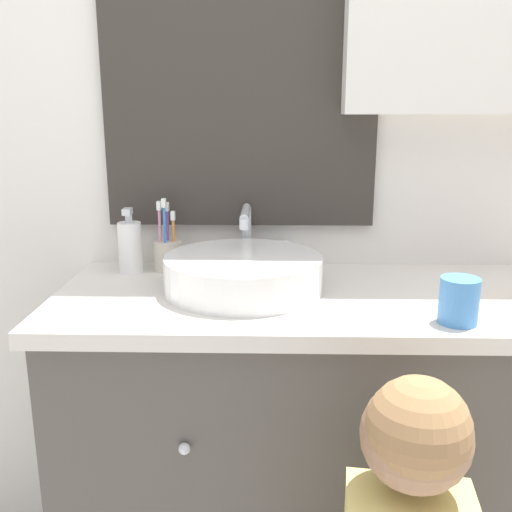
{
  "coord_description": "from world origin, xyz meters",
  "views": [
    {
      "loc": [
        -0.1,
        -0.9,
        1.29
      ],
      "look_at": [
        -0.13,
        0.29,
        0.98
      ],
      "focal_mm": 40.0,
      "sensor_mm": 36.0,
      "label": 1
    }
  ],
  "objects_px": {
    "sink_basin": "(244,271)",
    "soap_dispenser": "(130,247)",
    "drinking_cup": "(459,301)",
    "toothbrush_holder": "(168,253)"
  },
  "relations": [
    {
      "from": "sink_basin",
      "to": "drinking_cup",
      "type": "xyz_separation_m",
      "value": [
        0.43,
        -0.2,
        0.0
      ]
    },
    {
      "from": "soap_dispenser",
      "to": "sink_basin",
      "type": "bearing_deg",
      "value": -24.76
    },
    {
      "from": "sink_basin",
      "to": "soap_dispenser",
      "type": "relative_size",
      "value": 2.49
    },
    {
      "from": "soap_dispenser",
      "to": "drinking_cup",
      "type": "height_order",
      "value": "soap_dispenser"
    },
    {
      "from": "sink_basin",
      "to": "soap_dispenser",
      "type": "bearing_deg",
      "value": 155.24
    },
    {
      "from": "sink_basin",
      "to": "soap_dispenser",
      "type": "xyz_separation_m",
      "value": [
        -0.3,
        0.14,
        0.02
      ]
    },
    {
      "from": "sink_basin",
      "to": "toothbrush_holder",
      "type": "xyz_separation_m",
      "value": [
        -0.21,
        0.16,
        0.0
      ]
    },
    {
      "from": "toothbrush_holder",
      "to": "drinking_cup",
      "type": "xyz_separation_m",
      "value": [
        0.63,
        -0.36,
        -0.0
      ]
    },
    {
      "from": "soap_dispenser",
      "to": "drinking_cup",
      "type": "relative_size",
      "value": 1.84
    },
    {
      "from": "toothbrush_holder",
      "to": "soap_dispenser",
      "type": "distance_m",
      "value": 0.1
    }
  ]
}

